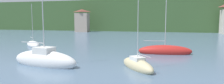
% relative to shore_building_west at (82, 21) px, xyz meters
% --- Properties ---
extents(wooded_hillside, '(352.00, 59.97, 27.64)m').
position_rel_shore_building_west_xyz_m(wooded_hillside, '(26.93, 40.47, 1.23)').
color(wooded_hillside, '#38562D').
rests_on(wooded_hillside, ground_plane).
extents(shore_building_west, '(5.69, 3.40, 9.27)m').
position_rel_shore_building_west_xyz_m(shore_building_west, '(0.00, 0.00, 0.00)').
color(shore_building_west, gray).
rests_on(shore_building_west, ground_plane).
extents(sailboat_far_1, '(6.11, 6.06, 8.47)m').
position_rel_shore_building_west_xyz_m(sailboat_far_1, '(8.47, -44.28, -4.19)').
color(sailboat_far_1, white).
rests_on(sailboat_far_1, ground_plane).
extents(sailboat_far_3, '(8.07, 2.94, 9.93)m').
position_rel_shore_building_west_xyz_m(sailboat_far_3, '(33.08, -46.91, -4.09)').
color(sailboat_far_3, red).
rests_on(sailboat_far_3, ground_plane).
extents(sailboat_mid_5, '(4.65, 5.41, 8.46)m').
position_rel_shore_building_west_xyz_m(sailboat_mid_5, '(30.29, -57.24, -4.12)').
color(sailboat_mid_5, '#CCBC8E').
rests_on(sailboat_mid_5, ground_plane).
extents(sailboat_mid_8, '(8.65, 3.55, 12.91)m').
position_rel_shore_building_west_xyz_m(sailboat_mid_8, '(19.95, -58.21, -3.90)').
color(sailboat_mid_8, white).
rests_on(sailboat_mid_8, ground_plane).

